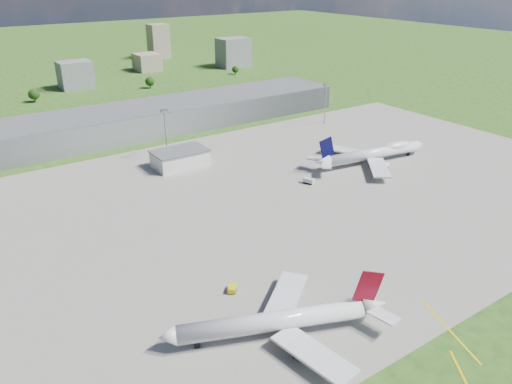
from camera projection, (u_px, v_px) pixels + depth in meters
ground at (125, 143)px, 284.71m from camera, size 1400.00×1400.00×0.00m
apron at (246, 209)px, 207.22m from camera, size 360.00×190.00×0.08m
terminal at (114, 125)px, 292.90m from camera, size 300.00×42.00×15.00m
ops_building at (180, 159)px, 250.67m from camera, size 26.00×16.00×8.00m
mast_center at (165, 125)px, 256.30m from camera, size 3.50×2.00×25.90m
mast_east at (326, 97)px, 313.07m from camera, size 3.50×2.00×25.90m
airliner_red_twin at (281, 321)px, 134.67m from camera, size 60.54×45.80×17.37m
airliner_blue_quad at (375, 153)px, 255.11m from camera, size 68.12×52.94×17.82m
tug_yellow at (232, 289)px, 154.31m from camera, size 4.39×4.50×1.95m
van_white_near at (308, 181)px, 231.27m from camera, size 4.19×5.61×2.61m
van_white_far at (385, 166)px, 248.57m from camera, size 4.91×2.73×2.44m
bldg_c at (75, 75)px, 410.71m from camera, size 26.00×20.00×22.00m
bldg_ce at (147, 62)px, 483.28m from camera, size 22.00×24.00×16.00m
bldg_e at (233, 52)px, 499.57m from camera, size 30.00×22.00×28.00m
bldg_tall_e at (159, 41)px, 544.89m from camera, size 20.00×18.00×36.00m
tree_c at (34, 94)px, 369.65m from camera, size 8.10×8.10×9.90m
tree_e at (150, 82)px, 412.48m from camera, size 7.65×7.65×9.35m
tree_far_e at (235, 69)px, 466.85m from camera, size 6.30×6.30×7.70m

